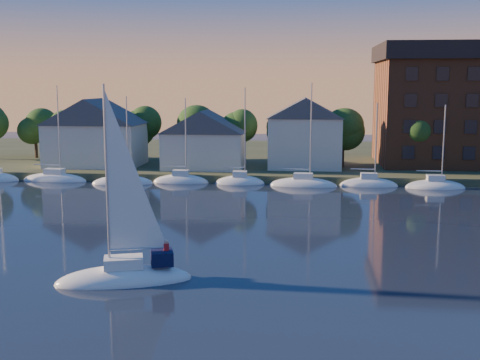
# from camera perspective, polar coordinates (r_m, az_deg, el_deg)

# --- Properties ---
(ground) EXTENTS (260.00, 260.00, 0.00)m
(ground) POSITION_cam_1_polar(r_m,az_deg,el_deg) (29.79, -9.54, -16.03)
(ground) COLOR black
(ground) RESTS_ON ground
(shoreline_land) EXTENTS (160.00, 50.00, 2.00)m
(shoreline_land) POSITION_cam_1_polar(r_m,az_deg,el_deg) (102.03, 1.56, 1.93)
(shoreline_land) COLOR #333B22
(shoreline_land) RESTS_ON ground
(wooden_dock) EXTENTS (120.00, 3.00, 1.00)m
(wooden_dock) POSITION_cam_1_polar(r_m,az_deg,el_deg) (79.34, 0.34, -0.10)
(wooden_dock) COLOR brown
(wooden_dock) RESTS_ON ground
(clubhouse_west) EXTENTS (13.65, 9.45, 9.64)m
(clubhouse_west) POSITION_cam_1_polar(r_m,az_deg,el_deg) (89.23, -13.54, 4.50)
(clubhouse_west) COLOR beige
(clubhouse_west) RESTS_ON shoreline_land
(clubhouse_centre) EXTENTS (11.55, 8.40, 8.08)m
(clubhouse_centre) POSITION_cam_1_polar(r_m,az_deg,el_deg) (84.39, -3.41, 3.94)
(clubhouse_centre) COLOR beige
(clubhouse_centre) RESTS_ON shoreline_land
(clubhouse_east) EXTENTS (10.50, 8.40, 9.80)m
(clubhouse_east) POSITION_cam_1_polar(r_m,az_deg,el_deg) (85.25, 6.17, 4.54)
(clubhouse_east) COLOR beige
(clubhouse_east) RESTS_ON shoreline_land
(tree_line) EXTENTS (93.40, 5.40, 8.90)m
(tree_line) POSITION_cam_1_polar(r_m,az_deg,el_deg) (89.32, 2.29, 5.54)
(tree_line) COLOR #352618
(tree_line) RESTS_ON shoreline_land
(moored_fleet) EXTENTS (71.50, 2.40, 12.05)m
(moored_fleet) POSITION_cam_1_polar(r_m,az_deg,el_deg) (77.56, -5.77, -0.28)
(moored_fleet) COLOR white
(moored_fleet) RESTS_ON ground
(hero_sailboat) EXTENTS (9.19, 5.19, 13.72)m
(hero_sailboat) POSITION_cam_1_polar(r_m,az_deg,el_deg) (39.79, -10.74, -8.66)
(hero_sailboat) COLOR white
(hero_sailboat) RESTS_ON ground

